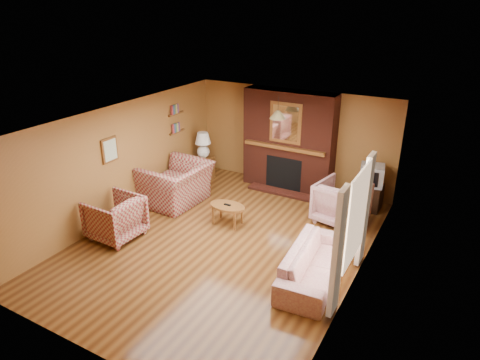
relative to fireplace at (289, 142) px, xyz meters
The scene contains 20 objects.
floor 3.21m from the fireplace, 90.00° to the right, with size 6.50×6.50×0.00m, color #49260F.
ceiling 3.22m from the fireplace, 90.00° to the right, with size 6.50×6.50×0.00m, color silver.
wall_back 0.27m from the fireplace, 90.00° to the left, with size 6.50×6.50×0.00m, color #935C2D.
wall_front 6.23m from the fireplace, 90.00° to the right, with size 6.50×6.50×0.00m, color #935C2D.
wall_left 3.89m from the fireplace, 129.95° to the right, with size 6.50×6.50×0.00m, color #935C2D.
wall_right 3.89m from the fireplace, 50.05° to the right, with size 6.50×6.50×0.00m, color #935C2D.
fireplace is the anchor object (origin of this frame).
window_right 4.02m from the fireplace, 52.40° to the right, with size 0.10×1.85×2.00m.
bookshelf 2.72m from the fireplace, 156.05° to the right, with size 0.09×0.55×0.71m.
botanical_print 4.12m from the fireplace, 126.90° to the right, with size 0.05×0.40×0.50m.
pendant_light 1.07m from the fireplace, 90.00° to the right, with size 0.36×0.36×0.48m.
plaid_loveseat 2.83m from the fireplace, 132.51° to the right, with size 1.43×1.25×0.93m, color maroon.
plaid_armchair 4.38m from the fireplace, 116.90° to the right, with size 0.90×0.93×0.85m, color maroon.
floral_sofa 3.86m from the fireplace, 59.65° to the right, with size 2.00×0.78×0.58m, color #BDA992.
floral_armchair 2.14m from the fireplace, 32.93° to the right, with size 0.94×0.97×0.88m, color #BDA992.
coffee_table 2.49m from the fireplace, 97.73° to the right, with size 0.77×0.48×0.46m.
side_table 2.34m from the fireplace, 165.71° to the right, with size 0.43×0.43×0.58m, color brown.
table_lamp 2.18m from the fireplace, 165.71° to the right, with size 0.40×0.40×0.67m.
tv_stand 2.24m from the fireplace, ahead, with size 0.53×0.48×0.57m, color black.
crt_tv 2.09m from the fireplace, ahead, with size 0.57×0.57×0.45m.
Camera 1 is at (3.73, -6.06, 4.32)m, focal length 32.00 mm.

